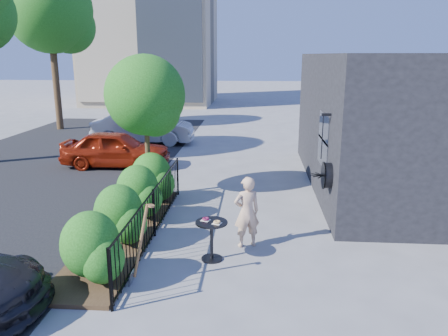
# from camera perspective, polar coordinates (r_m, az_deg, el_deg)

# --- Properties ---
(ground) EXTENTS (120.00, 120.00, 0.00)m
(ground) POSITION_cam_1_polar(r_m,az_deg,el_deg) (9.87, -0.40, -9.11)
(ground) COLOR gray
(ground) RESTS_ON ground
(shop_building) EXTENTS (6.22, 9.00, 4.00)m
(shop_building) POSITION_cam_1_polar(r_m,az_deg,el_deg) (14.46, 23.55, 5.55)
(shop_building) COLOR black
(shop_building) RESTS_ON ground
(fence) EXTENTS (0.05, 6.05, 1.10)m
(fence) POSITION_cam_1_polar(r_m,az_deg,el_deg) (9.89, -9.15, -5.76)
(fence) COLOR black
(fence) RESTS_ON ground
(planting_bed) EXTENTS (1.30, 6.00, 0.08)m
(planting_bed) POSITION_cam_1_polar(r_m,az_deg,el_deg) (10.26, -12.87, -8.31)
(planting_bed) COLOR #382616
(planting_bed) RESTS_ON ground
(shrubs) EXTENTS (1.10, 5.60, 1.24)m
(shrubs) POSITION_cam_1_polar(r_m,az_deg,el_deg) (10.09, -12.38, -4.67)
(shrubs) COLOR #1A4F12
(shrubs) RESTS_ON ground
(patio_tree) EXTENTS (2.20, 2.20, 3.94)m
(patio_tree) POSITION_cam_1_polar(r_m,az_deg,el_deg) (12.20, -9.99, 8.70)
(patio_tree) COLOR #3F2B19
(patio_tree) RESTS_ON ground
(street_tree_far) EXTENTS (4.40, 4.40, 8.28)m
(street_tree_far) POSITION_cam_1_polar(r_m,az_deg,el_deg) (25.40, -21.71, 18.02)
(street_tree_far) COLOR #3F2B19
(street_tree_far) RESTS_ON ground
(cafe_table) EXTENTS (0.64, 0.64, 0.86)m
(cafe_table) POSITION_cam_1_polar(r_m,az_deg,el_deg) (8.69, -1.63, -8.55)
(cafe_table) COLOR black
(cafe_table) RESTS_ON ground
(woman) EXTENTS (0.65, 0.54, 1.54)m
(woman) POSITION_cam_1_polar(r_m,az_deg,el_deg) (9.21, 3.00, -5.76)
(woman) COLOR #D5AB89
(woman) RESTS_ON ground
(shovel) EXTENTS (0.52, 0.20, 1.55)m
(shovel) POSITION_cam_1_polar(r_m,az_deg,el_deg) (7.88, -11.04, -10.37)
(shovel) COLOR brown
(shovel) RESTS_ON ground
(car_red) EXTENTS (3.91, 1.65, 1.32)m
(car_red) POSITION_cam_1_polar(r_m,az_deg,el_deg) (16.29, -13.91, 2.44)
(car_red) COLOR maroon
(car_red) RESTS_ON ground
(car_silver) EXTENTS (4.62, 1.82, 1.50)m
(car_silver) POSITION_cam_1_polar(r_m,az_deg,el_deg) (20.34, -10.48, 5.24)
(car_silver) COLOR #A8A8AD
(car_silver) RESTS_ON ground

